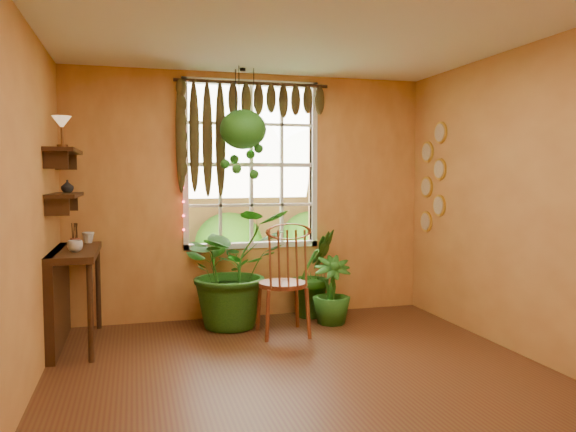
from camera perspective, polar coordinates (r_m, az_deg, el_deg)
name	(u,v)px	position (r m, az deg, el deg)	size (l,w,h in m)	color
floor	(314,388)	(4.37, 2.67, -17.02)	(4.50, 4.50, 0.00)	#543118
ceiling	(315,17)	(4.23, 2.80, 19.54)	(4.50, 4.50, 0.00)	white
wall_back	(252,196)	(6.26, -3.69, 2.01)	(4.00, 4.00, 0.00)	#DF9C4C
wall_left	(14,211)	(3.95, -26.04, 0.46)	(4.50, 4.50, 0.00)	#DF9C4C
wall_right	(546,203)	(5.07, 24.74, 1.19)	(4.50, 4.50, 0.00)	#DF9C4C
window	(251,165)	(6.29, -3.76, 5.21)	(1.52, 0.10, 1.86)	white
valance_vine	(246,111)	(6.19, -4.33, 10.58)	(1.70, 0.12, 1.10)	#38200F
string_lights	(183,159)	(6.09, -10.64, 5.66)	(0.03, 0.03, 1.54)	#FF2633
wall_plates	(433,178)	(6.53, 14.48, 3.73)	(0.04, 0.32, 1.10)	#FAF0CC
counter_ledge	(64,287)	(5.60, -21.84, -6.72)	(0.40, 1.20, 0.90)	#38200F
shelf_lower	(65,195)	(5.51, -21.71, 1.99)	(0.25, 0.90, 0.04)	#38200F
shelf_upper	(64,151)	(5.51, -21.82, 6.15)	(0.25, 0.90, 0.04)	#38200F
backyard	(215,192)	(10.86, -7.41, 2.47)	(14.00, 10.00, 12.00)	#20611B
windsor_chair	(284,298)	(5.59, -0.44, -8.33)	(0.49, 0.52, 1.29)	brown
potted_plant_left	(233,268)	(5.90, -5.65, -5.24)	(1.12, 0.97, 1.24)	#144A13
potted_plant_mid	(314,273)	(6.33, 2.65, -5.80)	(0.54, 0.43, 0.98)	#144A13
potted_plant_right	(332,290)	(6.04, 4.45, -7.53)	(0.40, 0.40, 0.72)	#144A13
hanging_basket	(243,135)	(5.96, -4.59, 8.24)	(0.49, 0.49, 1.18)	black
cup_a	(75,246)	(5.33, -20.82, -2.88)	(0.13, 0.13, 0.10)	silver
cup_b	(88,238)	(5.99, -19.64, -2.08)	(0.12, 0.12, 0.11)	beige
brush_jar	(75,236)	(5.53, -20.83, -1.93)	(0.08, 0.08, 0.31)	brown
shelf_vase	(67,186)	(5.67, -21.50, 2.83)	(0.11, 0.11, 0.12)	#B2AD99
tiffany_lamp	(62,124)	(5.30, -22.00, 8.62)	(0.16, 0.16, 0.27)	brown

